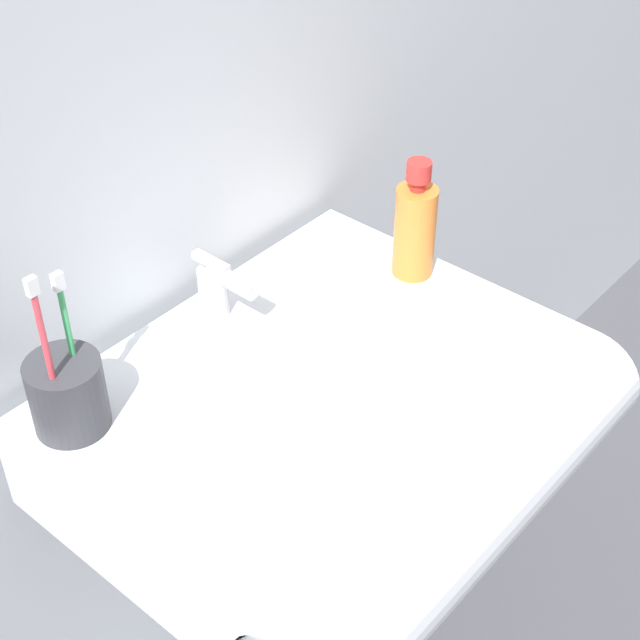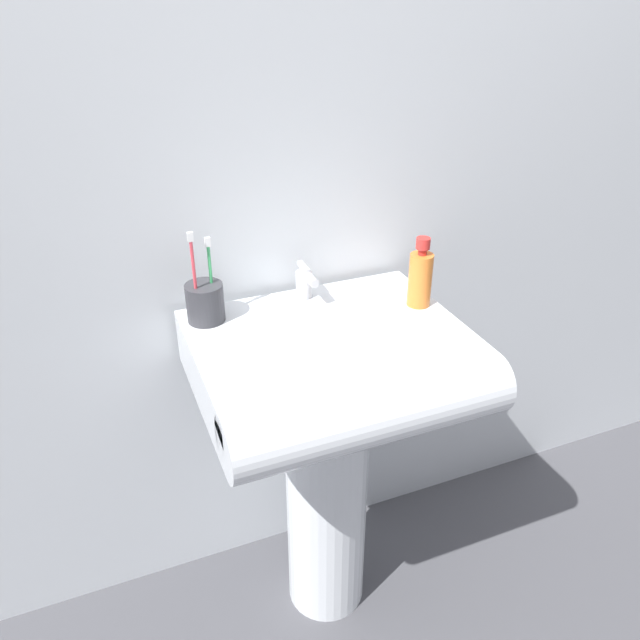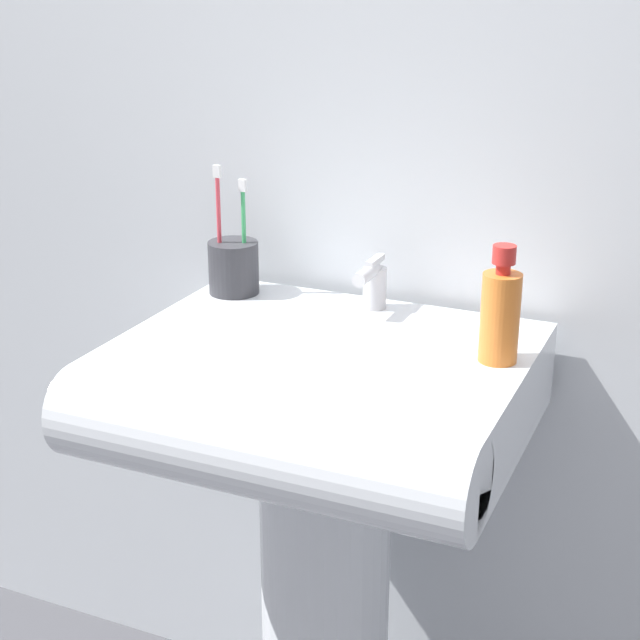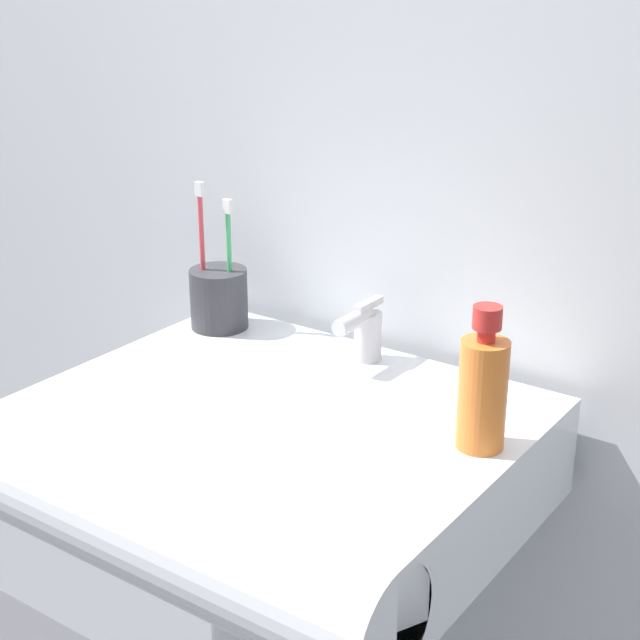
% 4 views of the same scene
% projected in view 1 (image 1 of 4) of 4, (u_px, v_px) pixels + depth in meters
% --- Properties ---
extents(wall_back, '(5.00, 0.05, 2.40)m').
position_uv_depth(wall_back, '(128.00, 30.00, 1.07)').
color(wall_back, silver).
rests_on(wall_back, ground).
extents(sink_pedestal, '(0.21, 0.21, 0.72)m').
position_uv_depth(sink_pedestal, '(314.00, 621.00, 1.46)').
color(sink_pedestal, white).
rests_on(sink_pedestal, ground).
extents(sink_basin, '(0.59, 0.50, 0.13)m').
position_uv_depth(sink_basin, '(344.00, 435.00, 1.16)').
color(sink_basin, white).
rests_on(sink_basin, sink_pedestal).
extents(faucet, '(0.04, 0.10, 0.08)m').
position_uv_depth(faucet, '(218.00, 288.00, 1.21)').
color(faucet, silver).
rests_on(faucet, sink_basin).
extents(toothbrush_cup, '(0.08, 0.08, 0.22)m').
position_uv_depth(toothbrush_cup, '(67.00, 393.00, 1.06)').
color(toothbrush_cup, '#38383D').
rests_on(toothbrush_cup, sink_basin).
extents(soap_bottle, '(0.05, 0.05, 0.17)m').
position_uv_depth(soap_bottle, '(415.00, 228.00, 1.27)').
color(soap_bottle, orange).
rests_on(soap_bottle, sink_basin).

